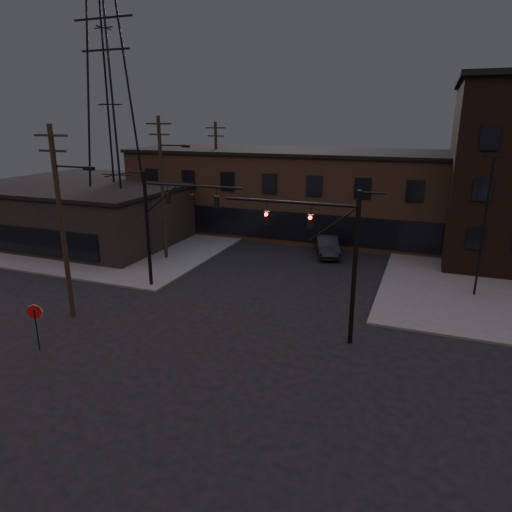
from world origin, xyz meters
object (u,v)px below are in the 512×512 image
Objects in this scene: stop_sign at (35,317)px; car_crossing at (327,246)px; traffic_signal_near at (333,250)px; traffic_signal_far at (163,217)px.

car_crossing is (9.78, 21.95, -1.01)m from stop_sign.
traffic_signal_near is 16.40m from car_crossing.
traffic_signal_far is 1.58× the size of car_crossing.
car_crossing is at bearing 54.64° from traffic_signal_far.
car_crossing is (8.49, 11.97, -4.18)m from traffic_signal_far.
traffic_signal_far is at bearing -144.81° from car_crossing.
traffic_signal_far is 10.55m from stop_sign.
traffic_signal_far is 15.26m from car_crossing.
traffic_signal_near is 1.00× the size of traffic_signal_far.
traffic_signal_far is at bearing 163.83° from traffic_signal_near.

